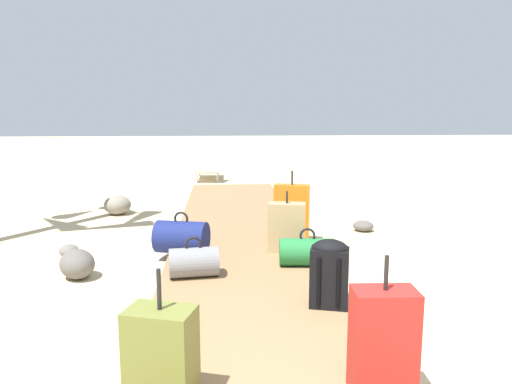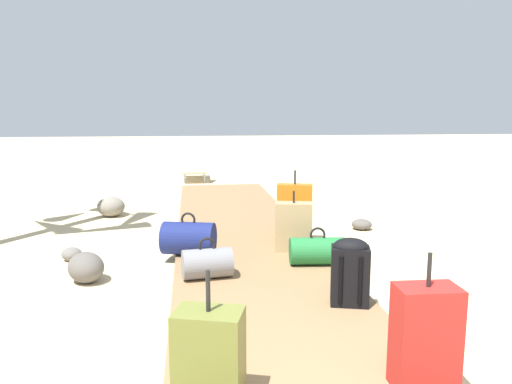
{
  "view_description": "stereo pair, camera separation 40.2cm",
  "coord_description": "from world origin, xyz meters",
  "px_view_note": "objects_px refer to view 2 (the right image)",
  "views": [
    {
      "loc": [
        -0.26,
        -1.71,
        1.62
      ],
      "look_at": [
        0.23,
        4.84,
        0.55
      ],
      "focal_mm": 33.9,
      "sensor_mm": 36.0,
      "label": 1
    },
    {
      "loc": [
        -0.66,
        -1.67,
        1.62
      ],
      "look_at": [
        0.23,
        4.84,
        0.55
      ],
      "focal_mm": 33.9,
      "sensor_mm": 36.0,
      "label": 2
    }
  ],
  "objects_px": {
    "suitcase_tan": "(293,227)",
    "backpack_black": "(350,270)",
    "suitcase_orange": "(295,210)",
    "lounge_chair": "(194,167)",
    "duffel_bag_green": "(317,251)",
    "duffel_bag_grey": "(207,263)",
    "suitcase_red": "(425,338)",
    "duffel_bag_navy": "(189,238)",
    "suitcase_olive": "(209,359)"
  },
  "relations": [
    {
      "from": "suitcase_olive",
      "to": "suitcase_red",
      "type": "relative_size",
      "value": 0.95
    },
    {
      "from": "duffel_bag_green",
      "to": "backpack_black",
      "type": "relative_size",
      "value": 1.06
    },
    {
      "from": "duffel_bag_grey",
      "to": "lounge_chair",
      "type": "xyz_separation_m",
      "value": [
        -0.04,
        7.36,
        0.1
      ]
    },
    {
      "from": "suitcase_olive",
      "to": "suitcase_red",
      "type": "bearing_deg",
      "value": 0.3
    },
    {
      "from": "backpack_black",
      "to": "suitcase_olive",
      "type": "bearing_deg",
      "value": -133.68
    },
    {
      "from": "lounge_chair",
      "to": "suitcase_red",
      "type": "bearing_deg",
      "value": -82.8
    },
    {
      "from": "suitcase_orange",
      "to": "lounge_chair",
      "type": "relative_size",
      "value": 0.56
    },
    {
      "from": "suitcase_red",
      "to": "lounge_chair",
      "type": "xyz_separation_m",
      "value": [
        -1.19,
        9.39,
        -0.05
      ]
    },
    {
      "from": "suitcase_olive",
      "to": "duffel_bag_grey",
      "type": "relative_size",
      "value": 1.52
    },
    {
      "from": "suitcase_orange",
      "to": "duffel_bag_grey",
      "type": "bearing_deg",
      "value": -128.96
    },
    {
      "from": "suitcase_tan",
      "to": "suitcase_red",
      "type": "distance_m",
      "value": 2.83
    },
    {
      "from": "suitcase_red",
      "to": "lounge_chair",
      "type": "distance_m",
      "value": 9.47
    },
    {
      "from": "duffel_bag_green",
      "to": "suitcase_red",
      "type": "distance_m",
      "value": 2.3
    },
    {
      "from": "suitcase_red",
      "to": "suitcase_orange",
      "type": "height_order",
      "value": "suitcase_orange"
    },
    {
      "from": "duffel_bag_grey",
      "to": "duffel_bag_green",
      "type": "bearing_deg",
      "value": 13.02
    },
    {
      "from": "duffel_bag_navy",
      "to": "duffel_bag_green",
      "type": "relative_size",
      "value": 1.08
    },
    {
      "from": "lounge_chair",
      "to": "suitcase_orange",
      "type": "bearing_deg",
      "value": -78.62
    },
    {
      "from": "duffel_bag_grey",
      "to": "suitcase_tan",
      "type": "bearing_deg",
      "value": 38.41
    },
    {
      "from": "duffel_bag_navy",
      "to": "backpack_black",
      "type": "height_order",
      "value": "backpack_black"
    },
    {
      "from": "suitcase_tan",
      "to": "backpack_black",
      "type": "xyz_separation_m",
      "value": [
        0.13,
        -1.59,
        0.01
      ]
    },
    {
      "from": "lounge_chair",
      "to": "duffel_bag_green",
      "type": "bearing_deg",
      "value": -80.52
    },
    {
      "from": "suitcase_orange",
      "to": "lounge_chair",
      "type": "distance_m",
      "value": 6.05
    },
    {
      "from": "backpack_black",
      "to": "suitcase_orange",
      "type": "bearing_deg",
      "value": 89.38
    },
    {
      "from": "suitcase_tan",
      "to": "suitcase_orange",
      "type": "bearing_deg",
      "value": 76.57
    },
    {
      "from": "duffel_bag_green",
      "to": "suitcase_orange",
      "type": "relative_size",
      "value": 0.7
    },
    {
      "from": "suitcase_red",
      "to": "backpack_black",
      "type": "bearing_deg",
      "value": 90.79
    },
    {
      "from": "suitcase_tan",
      "to": "suitcase_red",
      "type": "height_order",
      "value": "suitcase_red"
    },
    {
      "from": "suitcase_red",
      "to": "suitcase_orange",
      "type": "distance_m",
      "value": 3.46
    },
    {
      "from": "suitcase_red",
      "to": "suitcase_tan",
      "type": "bearing_deg",
      "value": 92.9
    },
    {
      "from": "duffel_bag_navy",
      "to": "backpack_black",
      "type": "distance_m",
      "value": 2.06
    },
    {
      "from": "suitcase_olive",
      "to": "duffel_bag_grey",
      "type": "height_order",
      "value": "suitcase_olive"
    },
    {
      "from": "duffel_bag_navy",
      "to": "suitcase_orange",
      "type": "distance_m",
      "value": 1.47
    },
    {
      "from": "duffel_bag_navy",
      "to": "suitcase_tan",
      "type": "relative_size",
      "value": 0.93
    },
    {
      "from": "suitcase_tan",
      "to": "lounge_chair",
      "type": "relative_size",
      "value": 0.45
    },
    {
      "from": "suitcase_tan",
      "to": "lounge_chair",
      "type": "distance_m",
      "value": 6.65
    },
    {
      "from": "suitcase_olive",
      "to": "lounge_chair",
      "type": "xyz_separation_m",
      "value": [
        0.02,
        9.4,
        -0.02
      ]
    },
    {
      "from": "suitcase_orange",
      "to": "duffel_bag_grey",
      "type": "xyz_separation_m",
      "value": [
        -1.15,
        -1.42,
        -0.19
      ]
    },
    {
      "from": "duffel_bag_navy",
      "to": "duffel_bag_grey",
      "type": "distance_m",
      "value": 0.82
    },
    {
      "from": "duffel_bag_navy",
      "to": "lounge_chair",
      "type": "distance_m",
      "value": 6.56
    },
    {
      "from": "suitcase_orange",
      "to": "backpack_black",
      "type": "xyz_separation_m",
      "value": [
        -0.02,
        -2.22,
        -0.04
      ]
    },
    {
      "from": "backpack_black",
      "to": "duffel_bag_green",
      "type": "bearing_deg",
      "value": 89.25
    },
    {
      "from": "suitcase_red",
      "to": "duffel_bag_grey",
      "type": "height_order",
      "value": "suitcase_red"
    },
    {
      "from": "suitcase_red",
      "to": "duffel_bag_navy",
      "type": "bearing_deg",
      "value": 114.96
    },
    {
      "from": "duffel_bag_green",
      "to": "suitcase_olive",
      "type": "bearing_deg",
      "value": -117.54
    },
    {
      "from": "duffel_bag_green",
      "to": "suitcase_olive",
      "type": "distance_m",
      "value": 2.6
    },
    {
      "from": "suitcase_orange",
      "to": "lounge_chair",
      "type": "height_order",
      "value": "suitcase_orange"
    },
    {
      "from": "suitcase_olive",
      "to": "backpack_black",
      "type": "xyz_separation_m",
      "value": [
        1.19,
        1.24,
        0.02
      ]
    },
    {
      "from": "suitcase_tan",
      "to": "duffel_bag_grey",
      "type": "bearing_deg",
      "value": -141.59
    },
    {
      "from": "duffel_bag_navy",
      "to": "suitcase_tan",
      "type": "distance_m",
      "value": 1.18
    },
    {
      "from": "suitcase_olive",
      "to": "duffel_bag_green",
      "type": "bearing_deg",
      "value": 62.46
    }
  ]
}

